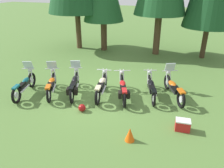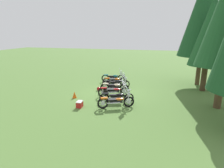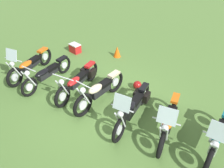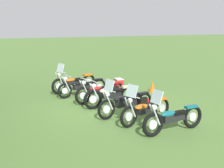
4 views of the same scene
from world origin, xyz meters
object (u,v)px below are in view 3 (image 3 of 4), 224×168
motorcycle_4 (79,80)px  picnic_cooler (75,48)px  motorcycle_1 (169,121)px  motorcycle_5 (47,73)px  traffic_cone (117,52)px  dropped_helmet (137,85)px  motorcycle_0 (217,137)px  motorcycle_2 (133,107)px  motorcycle_3 (100,91)px  motorcycle_6 (30,64)px

motorcycle_4 → picnic_cooler: bearing=-141.5°
motorcycle_1 → motorcycle_5: 4.48m
traffic_cone → dropped_helmet: (-2.23, 1.10, -0.09)m
motorcycle_1 → picnic_cooler: size_ratio=4.00×
motorcycle_0 → motorcycle_5: (5.43, 1.66, -0.03)m
motorcycle_2 → motorcycle_3: motorcycle_2 is taller
motorcycle_3 → motorcycle_6: (3.03, 0.90, -0.02)m
traffic_cone → dropped_helmet: 2.49m
motorcycle_0 → picnic_cooler: motorcycle_0 is taller
traffic_cone → motorcycle_5: bearing=87.8°
motorcycle_6 → dropped_helmet: 4.07m
picnic_cooler → dropped_helmet: picnic_cooler is taller
motorcycle_2 → motorcycle_4: bearing=-100.3°
motorcycle_0 → motorcycle_4: 4.43m
traffic_cone → dropped_helmet: bearing=153.8°
motorcycle_2 → dropped_helmet: 1.60m
dropped_helmet → motorcycle_2: bearing=127.8°
traffic_cone → motorcycle_1: bearing=154.1°
motorcycle_3 → motorcycle_6: 3.16m
motorcycle_2 → motorcycle_4: size_ratio=1.01×
motorcycle_2 → motorcycle_1: bearing=87.4°
motorcycle_5 → motorcycle_0: bearing=90.5°
motorcycle_6 → motorcycle_0: bearing=81.6°
motorcycle_1 → motorcycle_3: motorcycle_1 is taller
motorcycle_0 → motorcycle_6: motorcycle_0 is taller
motorcycle_5 → picnic_cooler: size_ratio=4.36×
motorcycle_1 → traffic_cone: 4.66m
motorcycle_3 → picnic_cooler: 3.83m
motorcycle_5 → motorcycle_6: size_ratio=1.03×
motorcycle_4 → dropped_helmet: 2.03m
motorcycle_1 → motorcycle_2: size_ratio=0.92×
dropped_helmet → motorcycle_6: bearing=35.4°
motorcycle_6 → picnic_cooler: size_ratio=4.25×
motorcycle_3 → motorcycle_4: size_ratio=1.00×
motorcycle_3 → picnic_cooler: (3.54, -1.43, -0.27)m
motorcycle_2 → motorcycle_5: motorcycle_2 is taller
motorcycle_3 → motorcycle_5: 2.20m
dropped_helmet → motorcycle_5: bearing=42.4°
motorcycle_3 → picnic_cooler: motorcycle_3 is taller
motorcycle_1 → traffic_cone: bearing=-140.2°
traffic_cone → motorcycle_0: bearing=163.3°
motorcycle_5 → motorcycle_1: bearing=89.3°
picnic_cooler → motorcycle_3: bearing=158.1°
dropped_helmet → picnic_cooler: bearing=0.4°
motorcycle_0 → motorcycle_5: bearing=-87.1°
motorcycle_5 → motorcycle_6: motorcycle_6 is taller
motorcycle_0 → motorcycle_3: motorcycle_0 is taller
motorcycle_4 → motorcycle_6: size_ratio=1.02×
motorcycle_1 → motorcycle_6: (5.26, 1.42, -0.00)m
motorcycle_1 → motorcycle_4: (3.17, 0.66, -0.02)m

